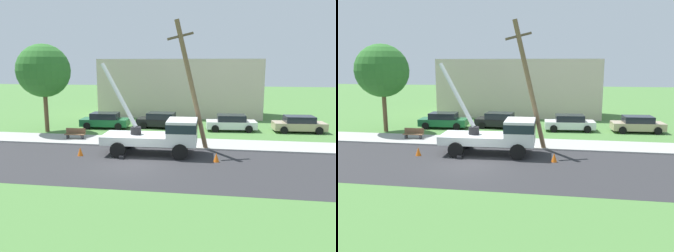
# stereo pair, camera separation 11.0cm
# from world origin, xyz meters

# --- Properties ---
(ground_plane) EXTENTS (120.00, 120.00, 0.00)m
(ground_plane) POSITION_xyz_m (0.00, 12.00, 0.00)
(ground_plane) COLOR #477538
(road_asphalt) EXTENTS (80.00, 8.29, 0.01)m
(road_asphalt) POSITION_xyz_m (0.00, 0.00, 0.00)
(road_asphalt) COLOR #2B2B2D
(road_asphalt) RESTS_ON ground
(sidewalk_strip) EXTENTS (80.00, 3.18, 0.10)m
(sidewalk_strip) POSITION_xyz_m (0.00, 5.73, 0.05)
(sidewalk_strip) COLOR #9E9E99
(sidewalk_strip) RESTS_ON ground
(utility_truck) EXTENTS (6.83, 3.21, 5.98)m
(utility_truck) POSITION_xyz_m (1.32, 2.58, 1.41)
(utility_truck) COLOR silver
(utility_truck) RESTS_ON ground
(leaning_utility_pole) EXTENTS (2.81, 1.47, 8.80)m
(leaning_utility_pole) POSITION_xyz_m (3.07, 3.93, 4.52)
(leaning_utility_pole) COLOR brown
(leaning_utility_pole) RESTS_ON ground
(traffic_cone_ahead) EXTENTS (0.36, 0.36, 0.56)m
(traffic_cone_ahead) POSITION_xyz_m (4.86, 1.28, 0.28)
(traffic_cone_ahead) COLOR orange
(traffic_cone_ahead) RESTS_ON ground
(traffic_cone_behind) EXTENTS (0.36, 0.36, 0.56)m
(traffic_cone_behind) POSITION_xyz_m (-3.92, 1.36, 0.28)
(traffic_cone_behind) COLOR orange
(traffic_cone_behind) RESTS_ON ground
(parked_sedan_green) EXTENTS (4.48, 2.16, 1.42)m
(parked_sedan_green) POSITION_xyz_m (-5.54, 10.96, 0.71)
(parked_sedan_green) COLOR #1E6638
(parked_sedan_green) RESTS_ON ground
(parked_sedan_black) EXTENTS (4.54, 2.27, 1.42)m
(parked_sedan_black) POSITION_xyz_m (-0.38, 11.79, 0.71)
(parked_sedan_black) COLOR black
(parked_sedan_black) RESTS_ON ground
(parked_sedan_white) EXTENTS (4.53, 2.25, 1.42)m
(parked_sedan_white) POSITION_xyz_m (6.02, 11.45, 0.71)
(parked_sedan_white) COLOR silver
(parked_sedan_white) RESTS_ON ground
(parked_sedan_tan) EXTENTS (4.50, 2.19, 1.42)m
(parked_sedan_tan) POSITION_xyz_m (11.87, 11.65, 0.71)
(parked_sedan_tan) COLOR tan
(parked_sedan_tan) RESTS_ON ground
(park_bench) EXTENTS (1.60, 0.45, 0.90)m
(park_bench) POSITION_xyz_m (-6.22, 5.80, 0.46)
(park_bench) COLOR brown
(park_bench) RESTS_ON ground
(roadside_tree_near) EXTENTS (4.54, 4.54, 7.59)m
(roadside_tree_near) POSITION_xyz_m (-10.03, 8.53, 5.30)
(roadside_tree_near) COLOR brown
(roadside_tree_near) RESTS_ON ground
(lowrise_building_backdrop) EXTENTS (18.00, 6.00, 6.40)m
(lowrise_building_backdrop) POSITION_xyz_m (0.48, 20.21, 3.20)
(lowrise_building_backdrop) COLOR beige
(lowrise_building_backdrop) RESTS_ON ground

